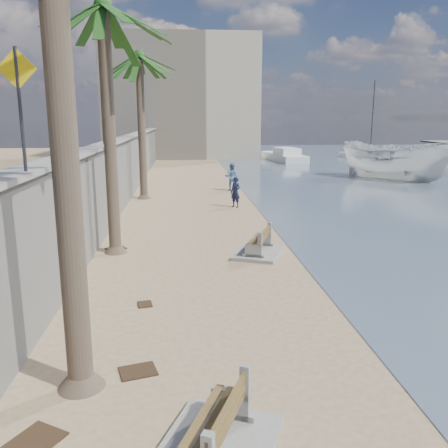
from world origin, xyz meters
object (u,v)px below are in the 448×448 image
palm_back (139,58)px  person_b (231,175)px  yacht_far (283,158)px  boat_cruiser (396,158)px  bench_far (259,243)px  palm_mid (103,10)px  sailboat_west (370,154)px  person_a (236,190)px  bench_near (213,433)px

palm_back → person_b: palm_back is taller
palm_back → yacht_far: (13.52, 24.59, -7.58)m
boat_cruiser → yacht_far: (-5.18, 17.19, -1.29)m
bench_far → boat_cruiser: 24.01m
yacht_far → palm_back: bearing=144.4°
palm_mid → sailboat_west: sailboat_west is taller
person_a → boat_cruiser: bearing=82.5°
bench_far → palm_mid: bearing=172.8°
yacht_far → boat_cruiser: bearing=-170.0°
palm_mid → sailboat_west: 48.97m
bench_near → yacht_far: size_ratio=0.29×
bench_near → sailboat_west: bearing=66.3°
person_b → boat_cruiser: boat_cruiser is taller
bench_near → boat_cruiser: (15.97, 29.73, 1.23)m
bench_far → person_b: person_b is taller
person_b → yacht_far: bearing=-103.8°
bench_near → boat_cruiser: boat_cruiser is taller
bench_near → yacht_far: yacht_far is taller
bench_far → sailboat_west: sailboat_west is taller
person_b → sailboat_west: size_ratio=0.22×
boat_cruiser → yacht_far: boat_cruiser is taller
palm_back → bench_near: bearing=-83.0°
bench_near → palm_back: 23.71m
bench_near → person_a: 19.25m
person_b → boat_cruiser: bearing=-154.3°
boat_cruiser → sailboat_west: sailboat_west is taller
palm_mid → person_b: palm_mid is taller
person_a → yacht_far: (8.42, 27.82, -0.58)m
person_a → sailboat_west: sailboat_west is taller
bench_near → palm_mid: (-2.81, 10.73, 7.62)m
sailboat_west → bench_near: bearing=-113.7°
bench_far → person_b: 15.06m
person_b → boat_cruiser: size_ratio=0.49×
palm_mid → person_a: 12.14m
palm_back → palm_mid: bearing=-90.4°
bench_near → yacht_far: bearing=77.0°
boat_cruiser → sailboat_west: size_ratio=0.44×
palm_mid → person_b: 16.97m
palm_mid → person_b: size_ratio=4.57×
bench_near → bench_far: 10.33m
yacht_far → bench_near: bearing=160.3°
bench_near → person_b: bearing=83.7°
boat_cruiser → yacht_far: bearing=68.1°
palm_back → bench_far: bearing=-68.0°
palm_mid → palm_back: palm_mid is taller
bench_far → person_a: 9.02m
yacht_far → sailboat_west: size_ratio=1.01×
bench_near → boat_cruiser: bearing=61.8°
sailboat_west → person_b: bearing=-126.8°
yacht_far → bench_far: bearing=160.1°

